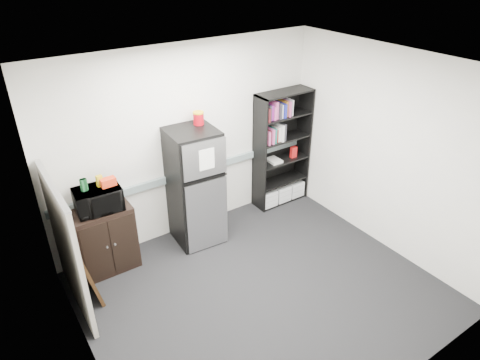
% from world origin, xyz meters
% --- Properties ---
extents(floor, '(4.00, 4.00, 0.00)m').
position_xyz_m(floor, '(0.00, 0.00, 0.00)').
color(floor, black).
rests_on(floor, ground).
extents(wall_back, '(4.00, 0.02, 2.70)m').
position_xyz_m(wall_back, '(0.00, 1.75, 1.35)').
color(wall_back, white).
rests_on(wall_back, floor).
extents(wall_right, '(0.02, 3.50, 2.70)m').
position_xyz_m(wall_right, '(2.00, 0.00, 1.35)').
color(wall_right, white).
rests_on(wall_right, floor).
extents(wall_left, '(0.02, 3.50, 2.70)m').
position_xyz_m(wall_left, '(-2.00, 0.00, 1.35)').
color(wall_left, white).
rests_on(wall_left, floor).
extents(ceiling, '(4.00, 3.50, 0.02)m').
position_xyz_m(ceiling, '(0.00, 0.00, 2.70)').
color(ceiling, white).
rests_on(ceiling, wall_back).
extents(electrical_raceway, '(3.92, 0.05, 0.10)m').
position_xyz_m(electrical_raceway, '(0.00, 1.72, 0.90)').
color(electrical_raceway, gray).
rests_on(electrical_raceway, wall_back).
extents(wall_note, '(0.14, 0.00, 0.10)m').
position_xyz_m(wall_note, '(-0.35, 1.74, 1.55)').
color(wall_note, white).
rests_on(wall_note, wall_back).
extents(bookshelf, '(0.90, 0.34, 1.85)m').
position_xyz_m(bookshelf, '(1.53, 1.57, 0.91)').
color(bookshelf, black).
rests_on(bookshelf, floor).
extents(cubicle_partition, '(0.06, 1.30, 1.62)m').
position_xyz_m(cubicle_partition, '(-1.90, 1.08, 0.81)').
color(cubicle_partition, '#A0988D').
rests_on(cubicle_partition, floor).
extents(cabinet, '(0.72, 0.48, 0.90)m').
position_xyz_m(cabinet, '(-1.38, 1.50, 0.45)').
color(cabinet, black).
rests_on(cabinet, floor).
extents(microwave, '(0.56, 0.40, 0.30)m').
position_xyz_m(microwave, '(-1.38, 1.48, 1.05)').
color(microwave, black).
rests_on(microwave, cabinet).
extents(snack_box_a, '(0.08, 0.07, 0.15)m').
position_xyz_m(snack_box_a, '(-1.50, 1.52, 1.27)').
color(snack_box_a, '#18552B').
rests_on(snack_box_a, microwave).
extents(snack_box_b, '(0.08, 0.07, 0.15)m').
position_xyz_m(snack_box_b, '(-1.50, 1.52, 1.27)').
color(snack_box_b, '#0D3C1A').
rests_on(snack_box_b, microwave).
extents(snack_box_c, '(0.08, 0.06, 0.14)m').
position_xyz_m(snack_box_c, '(-1.32, 1.52, 1.27)').
color(snack_box_c, gold).
rests_on(snack_box_c, microwave).
extents(snack_bag, '(0.18, 0.11, 0.10)m').
position_xyz_m(snack_bag, '(-1.23, 1.47, 1.25)').
color(snack_bag, red).
rests_on(snack_bag, microwave).
extents(refrigerator, '(0.66, 0.69, 1.67)m').
position_xyz_m(refrigerator, '(-0.10, 1.42, 0.83)').
color(refrigerator, black).
rests_on(refrigerator, floor).
extents(coffee_can, '(0.14, 0.14, 0.19)m').
position_xyz_m(coffee_can, '(0.08, 1.55, 1.76)').
color(coffee_can, '#A80713').
rests_on(coffee_can, refrigerator).
extents(framed_poster, '(0.21, 0.70, 0.90)m').
position_xyz_m(framed_poster, '(-1.77, 1.19, 0.45)').
color(framed_poster, black).
rests_on(framed_poster, floor).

